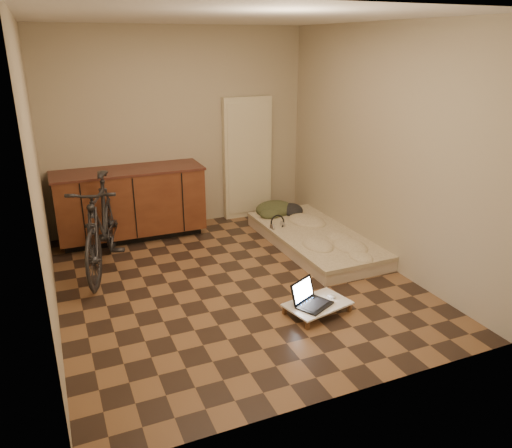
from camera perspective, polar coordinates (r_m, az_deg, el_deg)
name	(u,v)px	position (r m, az deg, el deg)	size (l,w,h in m)	color
room_shell	(232,162)	(4.88, -2.76, 7.14)	(3.50, 4.00, 2.60)	brown
cabinets	(131,203)	(6.52, -14.14, 2.30)	(1.84, 0.62, 0.91)	black
appliance_panel	(247,158)	(7.08, -1.00, 7.52)	(0.70, 0.10, 1.70)	beige
bicycle	(101,220)	(5.66, -17.29, 0.43)	(0.52, 1.78, 1.15)	black
futon	(316,239)	(6.25, 6.87, -1.66)	(1.01, 2.08, 0.18)	beige
clothing_pile	(279,205)	(6.86, 2.66, 2.23)	(0.56, 0.47, 0.23)	#394025
headphones	(278,222)	(6.31, 2.48, 0.23)	(0.22, 0.20, 0.15)	black
lap_desk	(317,304)	(4.76, 7.04, -9.11)	(0.66, 0.50, 0.10)	brown
laptop	(310,299)	(4.70, 6.20, -8.57)	(0.41, 0.40, 0.22)	black
mouse	(331,296)	(4.85, 8.62, -8.19)	(0.05, 0.09, 0.03)	silver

